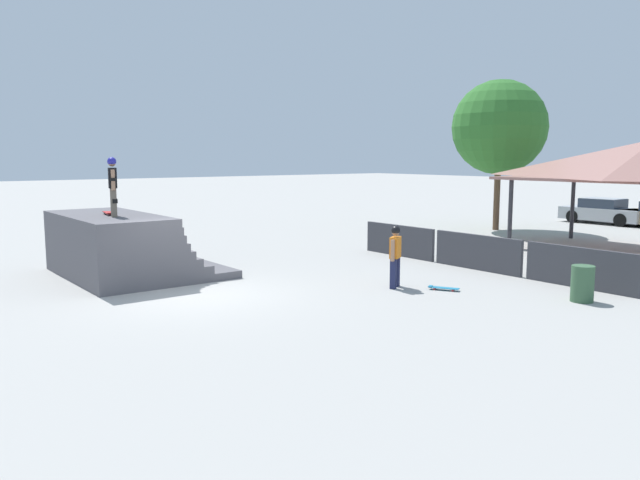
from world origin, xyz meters
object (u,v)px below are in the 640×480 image
(skater_on_deck, at_px, (113,183))
(skateboard_on_ground, at_px, (443,288))
(tree_beside_pavilion, at_px, (499,127))
(trash_bin, at_px, (582,284))
(skateboard_on_deck, at_px, (109,213))
(bystander_walking, at_px, (395,251))
(parked_car_silver, at_px, (604,212))

(skater_on_deck, relative_size, skateboard_on_ground, 2.06)
(skateboard_on_ground, bearing_deg, tree_beside_pavilion, -87.67)
(skater_on_deck, bearing_deg, trash_bin, 57.15)
(skateboard_on_deck, xyz_separation_m, skateboard_on_ground, (6.76, 6.09, -1.76))
(skateboard_on_ground, distance_m, tree_beside_pavilion, 14.76)
(skater_on_deck, xyz_separation_m, tree_beside_pavilion, (-1.19, 18.08, 1.99))
(bystander_walking, xyz_separation_m, tree_beside_pavilion, (-6.38, 12.66, 3.72))
(parked_car_silver, bearing_deg, bystander_walking, -76.44)
(skater_on_deck, height_order, bystander_walking, skater_on_deck)
(skateboard_on_ground, relative_size, tree_beside_pavilion, 0.11)
(tree_beside_pavilion, relative_size, trash_bin, 8.00)
(bystander_walking, bearing_deg, skateboard_on_ground, -84.21)
(skateboard_on_ground, bearing_deg, parked_car_silver, -102.07)
(skateboard_on_ground, xyz_separation_m, tree_beside_pavilion, (-7.36, 11.93, 4.60))
(skateboard_on_deck, relative_size, trash_bin, 1.03)
(skater_on_deck, distance_m, skateboard_on_deck, 1.04)
(bystander_walking, bearing_deg, skater_on_deck, 105.28)
(parked_car_silver, bearing_deg, trash_bin, -63.47)
(bystander_walking, distance_m, tree_beside_pavilion, 14.66)
(bystander_walking, xyz_separation_m, trash_bin, (3.79, 2.36, -0.52))
(skater_on_deck, height_order, tree_beside_pavilion, tree_beside_pavilion)
(bystander_walking, bearing_deg, parked_car_silver, -16.98)
(tree_beside_pavilion, xyz_separation_m, trash_bin, (10.18, -10.30, -4.24))
(skateboard_on_ground, height_order, trash_bin, trash_bin)
(skater_on_deck, relative_size, tree_beside_pavilion, 0.23)
(bystander_walking, height_order, tree_beside_pavilion, tree_beside_pavilion)
(skateboard_on_deck, distance_m, tree_beside_pavilion, 18.26)
(skateboard_on_ground, distance_m, trash_bin, 3.27)
(tree_beside_pavilion, relative_size, parked_car_silver, 1.67)
(skater_on_deck, distance_m, skateboard_on_ground, 9.10)
(skater_on_deck, height_order, skateboard_on_ground, skater_on_deck)
(tree_beside_pavilion, bearing_deg, parked_car_silver, 76.31)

